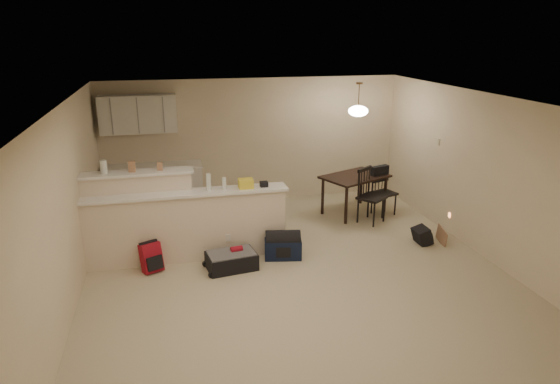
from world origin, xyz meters
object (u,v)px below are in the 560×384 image
object	(u,v)px
dining_chair_far	(384,192)
navy_duffel	(283,248)
dining_chair_near	(372,196)
black_daypack	(422,236)
pendant_lamp	(358,111)
suitcase	(232,261)
red_backpack	(151,257)
dining_table	(355,180)

from	to	relation	value
dining_chair_far	navy_duffel	bearing A→B (deg)	-166.64
dining_chair_near	black_daypack	bearing A→B (deg)	-104.30
pendant_lamp	suitcase	world-z (taller)	pendant_lamp
dining_chair_far	pendant_lamp	bearing A→B (deg)	140.76
pendant_lamp	dining_chair_near	xyz separation A→B (m)	(0.13, -0.53, -1.48)
suitcase	navy_duffel	world-z (taller)	navy_duffel
pendant_lamp	black_daypack	xyz separation A→B (m)	(0.58, -1.64, -1.85)
red_backpack	navy_duffel	world-z (taller)	red_backpack
dining_chair_near	navy_duffel	bearing A→B (deg)	173.58
black_daypack	navy_duffel	bearing A→B (deg)	90.57
pendant_lamp	navy_duffel	xyz separation A→B (m)	(-1.80, -1.64, -1.84)
pendant_lamp	suitcase	size ratio (longest dim) A/B	0.87
dining_chair_far	red_backpack	distance (m)	4.56
pendant_lamp	red_backpack	distance (m)	4.50
pendant_lamp	black_daypack	size ratio (longest dim) A/B	2.01
suitcase	black_daypack	xyz separation A→B (m)	(3.21, 0.19, 0.02)
suitcase	red_backpack	bearing A→B (deg)	162.50
pendant_lamp	navy_duffel	distance (m)	3.05
dining_chair_near	red_backpack	bearing A→B (deg)	159.54
suitcase	navy_duffel	bearing A→B (deg)	4.53
navy_duffel	black_daypack	size ratio (longest dim) A/B	1.83
dining_table	red_backpack	world-z (taller)	dining_table
dining_chair_near	pendant_lamp	bearing A→B (deg)	67.53
dining_table	suitcase	size ratio (longest dim) A/B	1.99
red_backpack	dining_chair_far	bearing A→B (deg)	-6.77
dining_chair_near	dining_chair_far	world-z (taller)	dining_chair_near
dining_table	navy_duffel	distance (m)	2.49
dining_table	pendant_lamp	distance (m)	1.33
dining_chair_far	red_backpack	bearing A→B (deg)	-179.91
suitcase	black_daypack	distance (m)	3.22
dining_table	black_daypack	size ratio (longest dim) A/B	4.61
navy_duffel	dining_chair_near	bearing A→B (deg)	40.71
dining_table	dining_chair_near	world-z (taller)	dining_chair_near
dining_chair_far	navy_duffel	xyz separation A→B (m)	(-2.33, -1.44, -0.30)
dining_table	dining_chair_near	bearing A→B (deg)	-99.99
dining_chair_far	black_daypack	bearing A→B (deg)	-106.42
dining_chair_near	dining_chair_far	size ratio (longest dim) A/B	1.12
suitcase	black_daypack	bearing A→B (deg)	-4.87
red_backpack	dining_chair_near	bearing A→B (deg)	-9.43
dining_chair_far	suitcase	size ratio (longest dim) A/B	1.27
dining_chair_far	black_daypack	size ratio (longest dim) A/B	2.94
suitcase	black_daypack	world-z (taller)	black_daypack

